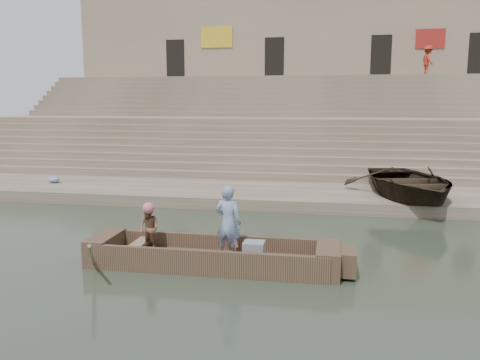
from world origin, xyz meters
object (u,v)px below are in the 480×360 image
(rowing_man, at_px, (149,229))
(pedestrian, at_px, (428,61))
(television, at_px, (253,251))
(beached_rowboat, at_px, (409,182))
(main_rowboat, at_px, (212,262))
(standing_man, at_px, (228,222))

(rowing_man, height_order, pedestrian, pedestrian)
(television, relative_size, pedestrian, 0.25)
(beached_rowboat, bearing_deg, main_rowboat, -138.73)
(pedestrian, bearing_deg, television, 150.07)
(main_rowboat, bearing_deg, beached_rowboat, 53.11)
(standing_man, xyz_separation_m, rowing_man, (-1.90, 0.16, -0.28))
(rowing_man, distance_m, pedestrian, 24.77)
(main_rowboat, relative_size, television, 10.87)
(main_rowboat, xyz_separation_m, rowing_man, (-1.51, 0.12, 0.66))
(standing_man, height_order, beached_rowboat, standing_man)
(television, height_order, pedestrian, pedestrian)
(main_rowboat, distance_m, beached_rowboat, 8.77)
(main_rowboat, xyz_separation_m, standing_man, (0.38, -0.04, 0.93))
(standing_man, bearing_deg, beached_rowboat, -111.12)
(standing_man, relative_size, pedestrian, 0.89)
(rowing_man, bearing_deg, pedestrian, 89.82)
(standing_man, relative_size, television, 3.58)
(rowing_man, relative_size, beached_rowboat, 0.21)
(rowing_man, bearing_deg, beached_rowboat, 69.53)
(television, bearing_deg, main_rowboat, 180.00)
(television, height_order, beached_rowboat, beached_rowboat)
(main_rowboat, distance_m, pedestrian, 24.46)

